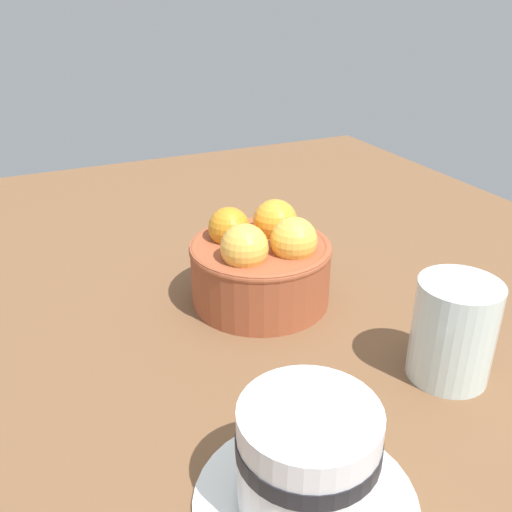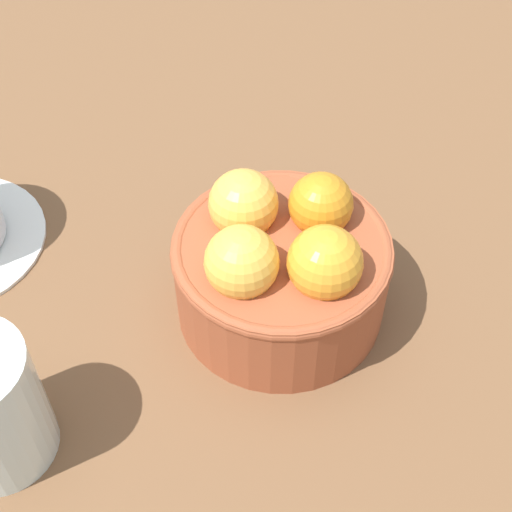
# 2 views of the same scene
# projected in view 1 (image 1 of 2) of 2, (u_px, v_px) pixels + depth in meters

# --- Properties ---
(ground_plane) EXTENTS (1.14, 0.97, 0.04)m
(ground_plane) POSITION_uv_depth(u_px,v_px,m) (260.00, 313.00, 0.61)
(ground_plane) COLOR brown
(terracotta_bowl) EXTENTS (0.15, 0.15, 0.10)m
(terracotta_bowl) POSITION_uv_depth(u_px,v_px,m) (261.00, 262.00, 0.58)
(terracotta_bowl) COLOR #9E4C2D
(terracotta_bowl) RESTS_ON ground_plane
(coffee_cup) EXTENTS (0.15, 0.15, 0.08)m
(coffee_cup) POSITION_uv_depth(u_px,v_px,m) (307.00, 461.00, 0.35)
(coffee_cup) COLOR white
(coffee_cup) RESTS_ON ground_plane
(water_glass) EXTENTS (0.07, 0.07, 0.09)m
(water_glass) POSITION_uv_depth(u_px,v_px,m) (453.00, 331.00, 0.47)
(water_glass) COLOR silver
(water_glass) RESTS_ON ground_plane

